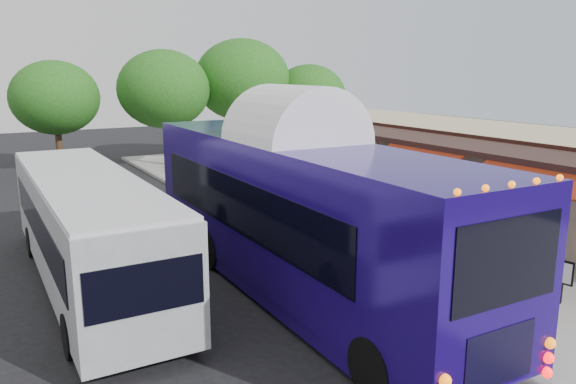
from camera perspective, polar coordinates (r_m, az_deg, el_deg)
ground at (r=16.39m, az=3.78°, el=-8.07°), size 90.00×90.00×0.00m
sidewalk at (r=22.28m, az=8.87°, el=-2.48°), size 10.00×40.00×0.15m
curb at (r=19.67m, az=-2.54°, el=-4.33°), size 0.20×40.00×0.16m
station_shelter at (r=24.14m, az=15.32°, el=2.67°), size 8.15×20.00×3.60m
coach_bus at (r=14.37m, az=0.74°, el=-1.46°), size 2.94×13.34×4.25m
city_bus at (r=15.84m, az=-19.72°, el=-3.20°), size 2.51×11.19×3.01m
ped_a at (r=12.89m, az=18.42°, el=-9.07°), size 0.84×0.68×1.98m
ped_b at (r=21.01m, az=-0.59°, el=-0.55°), size 0.97×0.83×1.75m
ped_c at (r=21.22m, az=-0.06°, el=-0.37°), size 1.13×0.88×1.79m
ped_d at (r=22.89m, az=1.90°, el=0.80°), size 1.47×1.19×1.98m
sign_board at (r=15.13m, az=26.14°, el=-7.52°), size 0.15×0.50×1.10m
tree_left at (r=34.11m, az=-12.50°, el=10.15°), size 5.38×5.38×6.89m
tree_mid at (r=35.81m, az=-4.68°, el=11.27°), size 5.96×5.96×7.63m
tree_right at (r=36.90m, az=2.16°, el=9.72°), size 4.75×4.75×6.08m
tree_far at (r=34.55m, az=-22.59°, el=8.83°), size 4.89×4.89×6.26m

